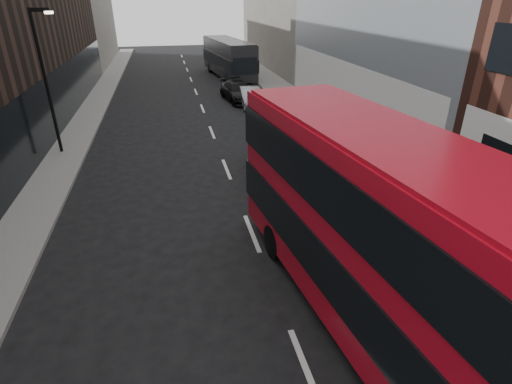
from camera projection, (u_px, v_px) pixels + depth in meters
sidewalk_right at (302, 105)px, 30.58m from camera, size 3.00×80.00×0.15m
sidewalk_left at (88, 117)px, 27.58m from camera, size 2.00×80.00×0.15m
building_left_mid at (28, 6)px, 28.22m from camera, size 5.00×24.00×14.00m
building_left_far at (82, 6)px, 47.71m from camera, size 5.00×20.00×13.00m
street_lamp at (46, 74)px, 19.59m from camera, size 1.06×0.22×7.00m
red_bus at (395, 240)px, 8.82m from camera, size 4.37×12.60×5.00m
grey_bus at (228, 58)px, 40.66m from camera, size 3.99×11.65×3.70m
car_a at (271, 159)px, 18.60m from camera, size 2.29×4.78×1.57m
car_b at (250, 97)px, 30.44m from camera, size 1.71×4.36×1.41m
car_c at (238, 91)px, 32.00m from camera, size 2.68×5.32×1.48m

